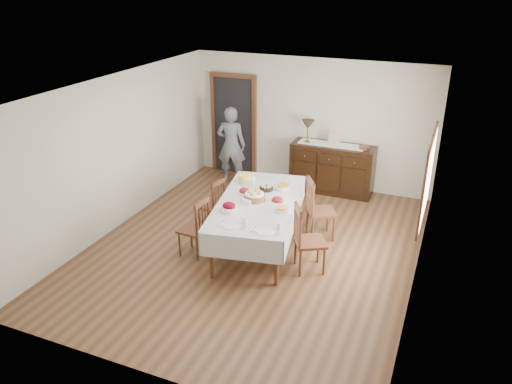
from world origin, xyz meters
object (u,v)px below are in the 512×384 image
at_px(person, 231,143).
at_px(table_lamp, 308,125).
at_px(chair_right_far, 318,209).
at_px(chair_left_near, 196,227).
at_px(chair_left_far, 213,204).
at_px(sideboard, 332,168).
at_px(dining_table, 258,207).
at_px(chair_right_near, 307,238).

distance_m(person, table_lamp, 1.64).
distance_m(chair_right_far, table_lamp, 2.25).
bearing_deg(chair_right_far, person, 24.00).
height_order(chair_left_near, chair_right_far, chair_right_far).
xyz_separation_m(person, table_lamp, (1.55, 0.27, 0.47)).
height_order(chair_left_near, chair_left_far, chair_left_near).
bearing_deg(chair_left_far, person, -153.30).
distance_m(sideboard, person, 2.13).
bearing_deg(chair_left_far, chair_right_far, 111.26).
bearing_deg(chair_left_near, chair_left_far, -165.07).
xyz_separation_m(chair_left_far, sideboard, (1.48, 2.33, 0.04)).
bearing_deg(chair_left_near, chair_right_far, 132.89).
bearing_deg(person, chair_right_far, 132.84).
distance_m(dining_table, chair_left_far, 1.06).
distance_m(dining_table, chair_right_far, 1.06).
relative_size(dining_table, sideboard, 1.56).
bearing_deg(dining_table, chair_right_far, 29.78).
xyz_separation_m(chair_left_near, person, (-0.76, 2.93, 0.38)).
relative_size(dining_table, chair_right_near, 2.44).
distance_m(chair_left_near, chair_right_near, 1.73).
bearing_deg(chair_left_far, table_lamp, 167.65).
bearing_deg(chair_right_far, table_lamp, -8.09).
xyz_separation_m(chair_right_near, table_lamp, (-0.93, 2.97, 0.81)).
relative_size(chair_left_near, table_lamp, 2.10).
bearing_deg(person, chair_left_far, 94.67).
relative_size(dining_table, chair_right_far, 2.42).
distance_m(dining_table, person, 2.82).
xyz_separation_m(chair_left_near, chair_right_far, (1.59, 1.26, 0.05)).
bearing_deg(dining_table, sideboard, 68.39).
bearing_deg(sideboard, chair_left_far, -122.56).
bearing_deg(table_lamp, sideboard, 4.13).
bearing_deg(sideboard, chair_left_near, -112.07).
bearing_deg(chair_left_far, chair_left_near, 20.72).
distance_m(chair_left_far, chair_right_near, 2.00).
height_order(person, table_lamp, person).
bearing_deg(chair_right_near, person, 12.84).
height_order(chair_right_near, chair_right_far, chair_right_far).
height_order(chair_left_near, person, person).
xyz_separation_m(dining_table, person, (-1.56, 2.35, 0.14)).
relative_size(dining_table, chair_left_near, 2.66).
height_order(sideboard, table_lamp, table_lamp).
bearing_deg(dining_table, chair_left_near, -154.31).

